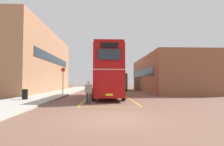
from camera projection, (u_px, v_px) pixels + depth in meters
The scene contains 10 objects.
ground_plane at pixel (108, 95), 22.29m from camera, with size 135.60×135.60×0.00m, color brown.
sidewalk_left at pixel (59, 93), 24.44m from camera, with size 4.00×57.60×0.14m, color #B2ADA3.
brick_building_left at pixel (37, 62), 28.08m from camera, with size 5.37×21.64×9.01m.
depot_building_right at pixel (170, 75), 28.74m from camera, with size 8.75×17.47×5.33m.
double_decker_bus at pixel (108, 72), 18.31m from camera, with size 2.82×9.76×4.75m.
single_deck_bus at pixel (118, 81), 34.66m from camera, with size 2.94×9.55×3.02m.
pedestrian_boarding at pixel (88, 91), 12.97m from camera, with size 0.52×0.36×1.63m.
litter_bin at pixel (25, 94), 15.00m from camera, with size 0.47×0.47×0.85m.
bus_stop_sign at pixel (63, 79), 19.88m from camera, with size 0.44×0.08×2.96m.
bay_marking_yellow at pixel (108, 99), 16.36m from camera, with size 4.21×11.76×0.01m.
Camera 1 is at (-0.34, -8.00, 1.59)m, focal length 29.51 mm.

